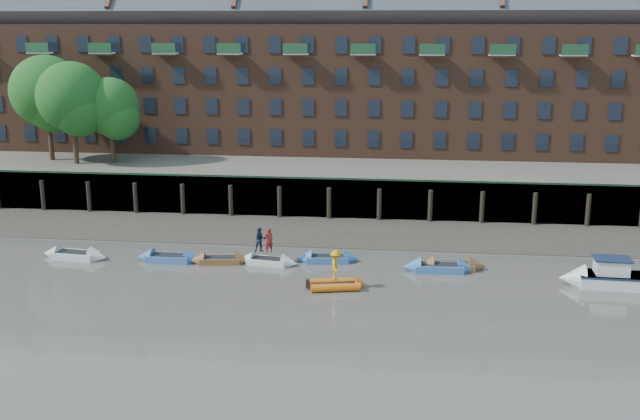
% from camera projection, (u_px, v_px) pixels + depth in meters
% --- Properties ---
extents(ground, '(220.00, 220.00, 0.00)m').
position_uv_depth(ground, '(324.00, 326.00, 38.71)').
color(ground, '#5C5750').
rests_on(ground, ground).
extents(foreshore, '(110.00, 8.00, 0.50)m').
position_uv_depth(foreshore, '(350.00, 233.00, 56.06)').
color(foreshore, '#3D382F').
rests_on(foreshore, ground).
extents(mud_band, '(110.00, 1.60, 0.10)m').
position_uv_depth(mud_band, '(347.00, 246.00, 52.78)').
color(mud_band, '#4C4336').
rests_on(mud_band, ground).
extents(river_wall, '(110.00, 1.23, 3.30)m').
position_uv_depth(river_wall, '(355.00, 199.00, 59.89)').
color(river_wall, '#2D2A26').
rests_on(river_wall, ground).
extents(bank_terrace, '(110.00, 28.00, 3.20)m').
position_uv_depth(bank_terrace, '(364.00, 167.00, 73.02)').
color(bank_terrace, '#5E594D').
rests_on(bank_terrace, ground).
extents(apartment_terrace, '(80.60, 15.56, 20.98)m').
position_uv_depth(apartment_terrace, '(367.00, 50.00, 71.27)').
color(apartment_terrace, brown).
rests_on(apartment_terrace, bank_terrace).
extents(tree_cluster, '(11.76, 7.74, 9.40)m').
position_uv_depth(tree_cluster, '(69.00, 97.00, 65.77)').
color(tree_cluster, '#3A281C').
rests_on(tree_cluster, bank_terrace).
extents(rowboat_0, '(4.72, 1.80, 1.34)m').
position_uv_depth(rowboat_0, '(75.00, 255.00, 49.84)').
color(rowboat_0, silver).
rests_on(rowboat_0, ground).
extents(rowboat_1, '(4.45, 1.33, 1.29)m').
position_uv_depth(rowboat_1, '(169.00, 258.00, 49.26)').
color(rowboat_1, '#3C69A5').
rests_on(rowboat_1, ground).
extents(rowboat_2, '(4.17, 1.78, 1.17)m').
position_uv_depth(rowboat_2, '(220.00, 260.00, 48.89)').
color(rowboat_2, brown).
rests_on(rowboat_2, ground).
extents(rowboat_3, '(4.15, 1.76, 1.17)m').
position_uv_depth(rowboat_3, '(268.00, 261.00, 48.66)').
color(rowboat_3, silver).
rests_on(rowboat_3, ground).
extents(rowboat_4, '(4.35, 1.75, 1.23)m').
position_uv_depth(rowboat_4, '(327.00, 259.00, 49.18)').
color(rowboat_4, '#3C69A5').
rests_on(rowboat_4, ground).
extents(rowboat_5, '(4.74, 1.55, 1.36)m').
position_uv_depth(rowboat_5, '(439.00, 268.00, 47.28)').
color(rowboat_5, '#3C69A5').
rests_on(rowboat_5, ground).
extents(rowboat_6, '(4.64, 1.83, 1.31)m').
position_uv_depth(rowboat_6, '(451.00, 266.00, 47.59)').
color(rowboat_6, brown).
rests_on(rowboat_6, ground).
extents(rib_tender, '(3.26, 2.09, 0.55)m').
position_uv_depth(rib_tender, '(337.00, 285.00, 44.19)').
color(rib_tender, orange).
rests_on(rib_tender, ground).
extents(motor_launch, '(5.60, 2.03, 2.28)m').
position_uv_depth(motor_launch, '(601.00, 277.00, 44.50)').
color(motor_launch, silver).
rests_on(motor_launch, ground).
extents(person_rower_a, '(0.73, 0.66, 1.66)m').
position_uv_depth(person_rower_a, '(269.00, 240.00, 48.37)').
color(person_rower_a, maroon).
rests_on(person_rower_a, rowboat_3).
extents(person_rower_b, '(0.97, 0.88, 1.62)m').
position_uv_depth(person_rower_b, '(260.00, 240.00, 48.52)').
color(person_rower_b, '#19233F').
rests_on(person_rower_b, rowboat_3).
extents(person_rib_crew, '(0.78, 1.24, 1.84)m').
position_uv_depth(person_rib_crew, '(336.00, 265.00, 43.91)').
color(person_rib_crew, orange).
rests_on(person_rib_crew, rib_tender).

